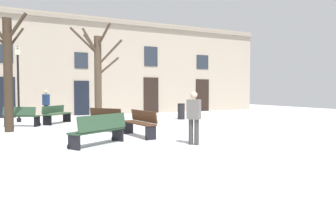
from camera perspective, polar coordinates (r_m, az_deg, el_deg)
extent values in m
plane|color=white|center=(12.93, 3.87, -4.48)|extent=(37.20, 37.20, 0.00)
cube|color=tan|center=(22.00, -9.41, 6.81)|extent=(23.25, 0.40, 6.44)
cube|color=gray|center=(22.18, -9.27, 14.53)|extent=(23.25, 0.30, 0.24)
cube|color=black|center=(20.73, -27.67, 1.22)|extent=(1.35, 0.08, 2.40)
cube|color=#262D38|center=(20.84, -27.82, 8.21)|extent=(1.21, 0.06, 1.07)
cube|color=black|center=(21.14, -15.29, 1.22)|extent=(0.96, 0.08, 2.23)
cube|color=#262D38|center=(21.23, -15.37, 7.77)|extent=(0.86, 0.06, 1.01)
cube|color=black|center=(22.62, -3.08, 1.77)|extent=(1.13, 0.08, 2.53)
cube|color=#262D38|center=(22.74, -3.10, 8.74)|extent=(1.02, 0.06, 1.38)
cube|color=black|center=(24.68, 6.20, 1.76)|extent=(1.16, 0.08, 2.47)
cube|color=#262D38|center=(24.77, 6.23, 7.70)|extent=(1.05, 0.06, 1.07)
cylinder|color=#382B1E|center=(13.64, -26.87, 4.79)|extent=(0.33, 0.33, 4.36)
cylinder|color=#382B1E|center=(13.64, -25.64, 12.61)|extent=(0.81, 0.58, 1.08)
cylinder|color=#382B1E|center=(13.88, -25.81, 10.66)|extent=(0.66, 0.32, 0.95)
cylinder|color=#4C3D2D|center=(14.95, -12.50, 4.26)|extent=(0.33, 0.33, 4.08)
cylinder|color=#4C3D2D|center=(14.83, -10.74, 6.85)|extent=(0.92, 0.64, 0.86)
cylinder|color=#4C3D2D|center=(15.50, -12.56, 7.65)|extent=(0.38, 1.10, 1.42)
cylinder|color=#4C3D2D|center=(14.70, -10.49, 9.23)|extent=(0.96, 1.05, 1.16)
cylinder|color=#4C3D2D|center=(14.82, -14.84, 11.03)|extent=(1.35, 0.41, 1.14)
cylinder|color=#4C3D2D|center=(14.68, -11.51, 12.24)|extent=(0.42, 1.15, 0.97)
cylinder|color=#4C3D2D|center=(15.03, -13.84, 11.09)|extent=(0.76, 0.11, 1.17)
cylinder|color=#4C3D2D|center=(14.75, -13.70, 10.54)|extent=(0.83, 0.63, 0.85)
cylinder|color=black|center=(17.65, -25.37, 2.68)|extent=(0.10, 0.10, 3.39)
cylinder|color=black|center=(17.71, -25.27, -2.48)|extent=(0.22, 0.22, 0.20)
cube|color=beige|center=(17.76, -25.49, 8.73)|extent=(0.24, 0.24, 0.36)
cone|color=black|center=(17.78, -25.50, 9.31)|extent=(0.30, 0.30, 0.14)
cylinder|color=black|center=(17.58, 2.39, -1.21)|extent=(0.40, 0.40, 0.85)
torus|color=black|center=(17.56, 2.39, 0.21)|extent=(0.43, 0.43, 0.04)
cube|color=#51331E|center=(11.02, -5.30, -3.24)|extent=(0.55, 1.92, 0.05)
cube|color=#51331E|center=(11.08, -4.43, -1.99)|extent=(0.23, 1.90, 0.39)
cube|color=black|center=(11.85, -7.16, -3.99)|extent=(0.38, 0.09, 0.47)
torus|color=black|center=(11.80, -7.86, -4.79)|extent=(0.04, 0.17, 0.17)
cube|color=black|center=(10.26, -3.14, -5.00)|extent=(0.38, 0.09, 0.47)
torus|color=black|center=(10.21, -3.93, -5.93)|extent=(0.04, 0.17, 0.17)
cube|color=#2D4C33|center=(15.51, -24.82, -1.79)|extent=(1.53, 1.23, 0.05)
cube|color=#2D4C33|center=(15.31, -25.26, -1.00)|extent=(1.32, 0.91, 0.38)
cube|color=black|center=(15.18, -22.55, -2.73)|extent=(0.28, 0.39, 0.47)
torus|color=black|center=(15.35, -22.20, -3.25)|extent=(0.16, 0.12, 0.17)
cube|color=black|center=(15.91, -26.95, -2.58)|extent=(0.28, 0.39, 0.47)
torus|color=black|center=(16.07, -26.57, -3.07)|extent=(0.16, 0.12, 0.17)
cube|color=#2D4C33|center=(9.47, -12.58, -4.53)|extent=(1.85, 1.36, 0.05)
cube|color=#2D4C33|center=(9.29, -11.64, -3.04)|extent=(1.66, 1.04, 0.45)
cube|color=black|center=(10.13, -9.04, -5.26)|extent=(0.27, 0.40, 0.43)
torus|color=black|center=(10.28, -9.82, -5.91)|extent=(0.16, 0.11, 0.17)
cube|color=black|center=(8.92, -16.57, -6.41)|extent=(0.27, 0.40, 0.43)
torus|color=black|center=(9.08, -17.35, -7.12)|extent=(0.16, 0.11, 0.17)
cube|color=#2D4C33|center=(16.19, -19.30, -1.52)|extent=(1.50, 1.65, 0.05)
cube|color=#2D4C33|center=(16.29, -19.95, -0.74)|extent=(1.20, 1.40, 0.36)
cube|color=black|center=(15.52, -20.94, -2.59)|extent=(0.36, 0.32, 0.47)
torus|color=black|center=(15.43, -20.36, -3.19)|extent=(0.13, 0.15, 0.17)
cube|color=black|center=(16.90, -17.78, -2.13)|extent=(0.36, 0.32, 0.47)
torus|color=black|center=(16.82, -17.23, -2.67)|extent=(0.13, 0.15, 0.17)
cube|color=#3D2819|center=(12.73, -11.84, -2.55)|extent=(1.27, 1.56, 0.05)
cube|color=#3D2819|center=(12.88, -11.22, -1.43)|extent=(0.96, 1.36, 0.39)
cube|color=black|center=(13.24, -14.20, -3.38)|extent=(0.39, 0.29, 0.46)
torus|color=black|center=(13.12, -14.75, -4.10)|extent=(0.12, 0.16, 0.17)
cube|color=black|center=(12.29, -9.28, -3.80)|extent=(0.39, 0.29, 0.46)
torus|color=black|center=(12.17, -9.82, -4.58)|extent=(0.12, 0.16, 0.17)
cylinder|color=black|center=(18.69, -20.95, -1.25)|extent=(0.14, 0.14, 0.79)
cylinder|color=black|center=(18.84, -21.27, -1.22)|extent=(0.14, 0.14, 0.79)
cube|color=navy|center=(18.73, -21.14, 0.89)|extent=(0.38, 0.44, 0.61)
sphere|color=beige|center=(18.72, -21.17, 2.24)|extent=(0.22, 0.22, 0.22)
cylinder|color=#403D3A|center=(9.34, 5.18, -4.89)|extent=(0.14, 0.14, 0.75)
cylinder|color=#403D3A|center=(9.41, 4.15, -4.84)|extent=(0.14, 0.14, 0.75)
cube|color=slate|center=(9.31, 4.68, -0.79)|extent=(0.40, 0.44, 0.58)
sphere|color=beige|center=(9.30, 4.69, 1.82)|extent=(0.21, 0.21, 0.21)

